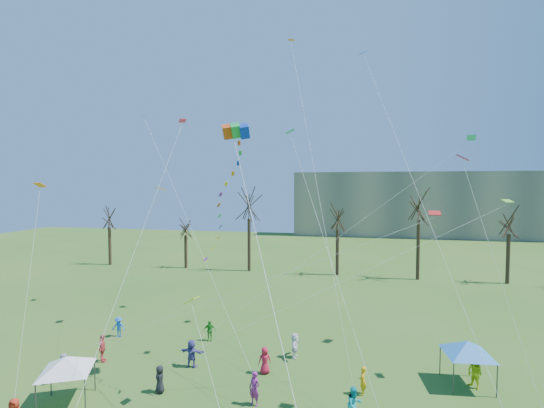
% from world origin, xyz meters
% --- Properties ---
extents(distant_building, '(60.00, 14.00, 15.00)m').
position_xyz_m(distant_building, '(22.00, 82.00, 7.50)').
color(distant_building, gray).
rests_on(distant_building, ground).
extents(bare_tree_row, '(69.18, 7.65, 11.81)m').
position_xyz_m(bare_tree_row, '(5.69, 36.76, 7.44)').
color(bare_tree_row, black).
rests_on(bare_tree_row, ground).
extents(big_box_kite, '(3.98, 6.52, 17.84)m').
position_xyz_m(big_box_kite, '(-2.16, 6.90, 10.95)').
color(big_box_kite, '#DC440F').
rests_on(big_box_kite, ground).
extents(canopy_tent_white, '(3.22, 3.22, 2.66)m').
position_xyz_m(canopy_tent_white, '(-10.47, 4.04, 2.26)').
color(canopy_tent_white, '#3F3F44').
rests_on(canopy_tent_white, ground).
extents(canopy_tent_blue, '(3.59, 3.59, 2.70)m').
position_xyz_m(canopy_tent_blue, '(11.49, 10.42, 2.29)').
color(canopy_tent_blue, '#3F3F44').
rests_on(canopy_tent_blue, ground).
extents(festival_crowd, '(27.24, 14.34, 1.85)m').
position_xyz_m(festival_crowd, '(-0.75, 6.43, 0.87)').
color(festival_crowd, red).
rests_on(festival_crowd, ground).
extents(small_kites_aloft, '(29.58, 18.50, 32.76)m').
position_xyz_m(small_kites_aloft, '(0.47, 11.20, 13.13)').
color(small_kites_aloft, orange).
rests_on(small_kites_aloft, ground).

